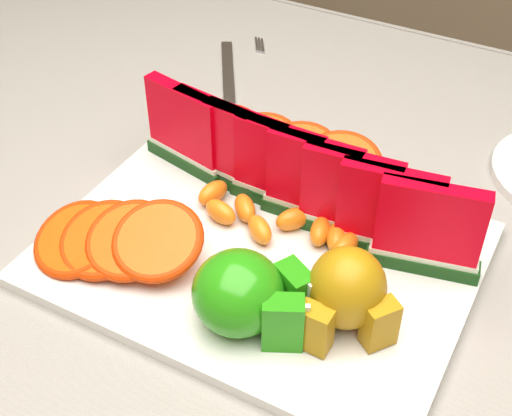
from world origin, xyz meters
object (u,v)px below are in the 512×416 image
(apple_cluster, at_px, (247,295))
(fork, at_px, (231,70))
(platter, at_px, (261,253))
(pear_cluster, at_px, (347,292))

(apple_cluster, height_order, fork, apple_cluster)
(platter, height_order, apple_cluster, apple_cluster)
(platter, distance_m, pear_cluster, 0.12)
(apple_cluster, distance_m, fork, 0.45)
(fork, bearing_deg, pear_cluster, -47.89)
(pear_cluster, bearing_deg, apple_cluster, -152.76)
(apple_cluster, distance_m, pear_cluster, 0.08)
(platter, xyz_separation_m, apple_cluster, (0.03, -0.08, 0.04))
(pear_cluster, bearing_deg, fork, 132.11)
(platter, xyz_separation_m, pear_cluster, (0.11, -0.05, 0.04))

